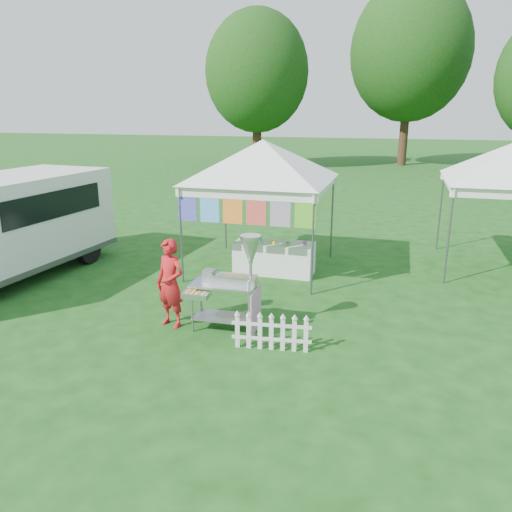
% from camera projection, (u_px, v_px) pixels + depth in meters
% --- Properties ---
extents(ground, '(120.00, 120.00, 0.00)m').
position_uv_depth(ground, '(209.00, 327.00, 8.66)').
color(ground, '#154313').
rests_on(ground, ground).
extents(canopy_main, '(4.24, 4.24, 3.45)m').
position_uv_depth(canopy_main, '(263.00, 140.00, 11.04)').
color(canopy_main, '#59595E').
rests_on(canopy_main, ground).
extents(tree_left, '(6.40, 6.40, 9.53)m').
position_uv_depth(tree_left, '(257.00, 72.00, 30.72)').
color(tree_left, '#382414').
rests_on(tree_left, ground).
extents(tree_mid, '(7.60, 7.60, 11.52)m').
position_uv_depth(tree_mid, '(410.00, 52.00, 31.64)').
color(tree_mid, '#382414').
rests_on(tree_mid, ground).
extents(donut_cart, '(1.21, 0.86, 1.69)m').
position_uv_depth(donut_cart, '(234.00, 276.00, 8.27)').
color(donut_cart, gray).
rests_on(donut_cart, ground).
extents(vendor, '(0.65, 0.52, 1.55)m').
position_uv_depth(vendor, '(170.00, 283.00, 8.55)').
color(vendor, red).
rests_on(vendor, ground).
extents(cargo_van, '(2.58, 5.53, 2.24)m').
position_uv_depth(cargo_van, '(2.00, 226.00, 10.86)').
color(cargo_van, silver).
rests_on(cargo_van, ground).
extents(picket_fence, '(1.25, 0.17, 0.56)m').
position_uv_depth(picket_fence, '(271.00, 333.00, 7.78)').
color(picket_fence, silver).
rests_on(picket_fence, ground).
extents(display_table, '(1.80, 0.70, 0.73)m').
position_uv_depth(display_table, '(274.00, 258.00, 11.44)').
color(display_table, white).
rests_on(display_table, ground).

